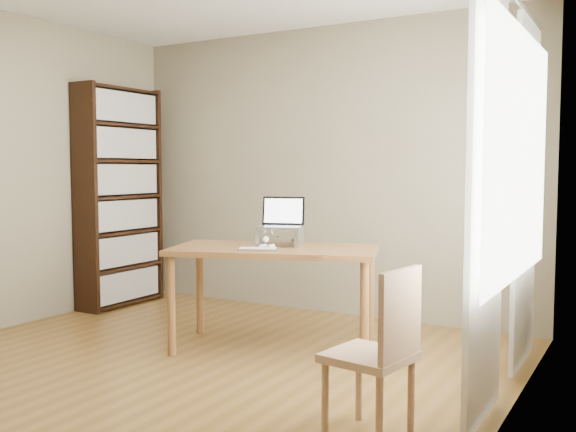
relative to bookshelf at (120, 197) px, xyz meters
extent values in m
cube|color=brown|center=(1.83, -1.55, -1.06)|extent=(4.00, 4.50, 0.02)
cube|color=#7B6A52|center=(1.83, 0.71, 0.25)|extent=(4.00, 0.02, 2.60)
cube|color=#7B6A52|center=(3.84, -1.55, 0.25)|extent=(0.02, 4.50, 2.60)
cube|color=white|center=(3.81, -0.75, 0.35)|extent=(0.01, 1.80, 1.40)
cube|color=black|center=(-0.01, -0.43, 0.00)|extent=(0.30, 0.04, 2.10)
cube|color=black|center=(-0.01, 0.43, 0.00)|extent=(0.30, 0.04, 2.10)
cube|color=black|center=(-0.15, 0.00, 0.00)|extent=(0.02, 0.90, 2.10)
cube|color=black|center=(-0.01, 0.00, -1.02)|extent=(0.30, 0.84, 0.02)
cube|color=black|center=(0.02, 0.00, -0.85)|extent=(0.20, 0.78, 0.28)
cube|color=black|center=(-0.01, 0.00, -0.68)|extent=(0.30, 0.84, 0.03)
cube|color=black|center=(0.02, 0.00, -0.51)|extent=(0.20, 0.78, 0.28)
cube|color=black|center=(-0.01, 0.00, -0.34)|extent=(0.30, 0.84, 0.02)
cube|color=black|center=(0.02, 0.00, -0.17)|extent=(0.20, 0.78, 0.28)
cube|color=black|center=(-0.01, 0.00, 0.00)|extent=(0.30, 0.84, 0.02)
cube|color=black|center=(0.02, 0.00, 0.17)|extent=(0.20, 0.78, 0.28)
cube|color=black|center=(-0.01, 0.00, 0.34)|extent=(0.30, 0.84, 0.02)
cube|color=black|center=(0.02, 0.00, 0.51)|extent=(0.20, 0.78, 0.28)
cube|color=black|center=(-0.01, 0.00, 0.68)|extent=(0.30, 0.84, 0.02)
cube|color=black|center=(0.02, 0.00, 0.85)|extent=(0.20, 0.78, 0.28)
cube|color=black|center=(-0.01, 0.00, 1.02)|extent=(0.30, 0.84, 0.03)
cube|color=white|center=(3.75, -1.30, 0.10)|extent=(0.03, 0.70, 2.20)
cube|color=white|center=(3.75, -0.20, 0.10)|extent=(0.03, 0.70, 2.20)
cube|color=brown|center=(2.09, -0.57, -0.32)|extent=(1.64, 1.18, 0.04)
cylinder|color=brown|center=(1.41, -0.26, -0.70)|extent=(0.06, 0.06, 0.71)
cylinder|color=brown|center=(2.76, -0.26, -0.70)|extent=(0.06, 0.06, 0.71)
cylinder|color=brown|center=(1.41, -0.88, -0.70)|extent=(0.06, 0.06, 0.71)
cylinder|color=brown|center=(2.76, -0.88, -0.70)|extent=(0.06, 0.06, 0.71)
cube|color=silver|center=(1.94, -0.49, -0.24)|extent=(0.03, 0.25, 0.12)
cube|color=silver|center=(2.23, -0.49, -0.24)|extent=(0.03, 0.25, 0.12)
cube|color=silver|center=(2.09, -0.49, -0.17)|extent=(0.32, 0.25, 0.01)
cube|color=silver|center=(2.09, -0.49, -0.16)|extent=(0.37, 0.31, 0.02)
cube|color=black|center=(2.09, -0.36, -0.05)|extent=(0.32, 0.15, 0.21)
cube|color=white|center=(2.09, -0.37, -0.05)|extent=(0.29, 0.13, 0.18)
cube|color=silver|center=(2.08, -0.79, -0.29)|extent=(0.30, 0.22, 0.02)
cube|color=white|center=(2.08, -0.79, -0.28)|extent=(0.27, 0.19, 0.00)
cylinder|color=#592E1E|center=(2.61, -0.85, -0.30)|extent=(0.09, 0.09, 0.01)
ellipsoid|color=#4D453C|center=(2.06, -0.46, -0.24)|extent=(0.16, 0.37, 0.13)
ellipsoid|color=#4D453C|center=(2.06, -0.35, -0.24)|extent=(0.14, 0.15, 0.12)
ellipsoid|color=#4D453C|center=(2.06, -0.65, -0.22)|extent=(0.10, 0.09, 0.09)
ellipsoid|color=white|center=(2.06, -0.61, -0.25)|extent=(0.09, 0.09, 0.08)
sphere|color=white|center=(2.06, -0.68, -0.23)|extent=(0.04, 0.04, 0.04)
cone|color=#4D453C|center=(2.03, -0.64, -0.18)|extent=(0.03, 0.04, 0.04)
cone|color=#4D453C|center=(2.08, -0.64, -0.18)|extent=(0.03, 0.04, 0.04)
cylinder|color=white|center=(2.03, -0.66, -0.29)|extent=(0.03, 0.09, 0.03)
cylinder|color=white|center=(2.09, -0.66, -0.29)|extent=(0.03, 0.09, 0.03)
cylinder|color=#4D453C|center=(2.15, -0.33, -0.28)|extent=(0.13, 0.20, 0.03)
cube|color=tan|center=(3.29, -1.68, -0.65)|extent=(0.43, 0.43, 0.04)
cylinder|color=tan|center=(3.14, -1.83, -0.85)|extent=(0.04, 0.04, 0.40)
cylinder|color=tan|center=(3.45, -1.83, -0.85)|extent=(0.04, 0.04, 0.40)
cylinder|color=tan|center=(3.14, -1.53, -0.85)|extent=(0.04, 0.04, 0.40)
cylinder|color=tan|center=(3.45, -1.53, -0.85)|extent=(0.04, 0.04, 0.40)
cube|color=tan|center=(3.46, -1.68, -0.42)|extent=(0.09, 0.36, 0.45)
camera|label=1|loc=(4.48, -4.54, 0.27)|focal=40.00mm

